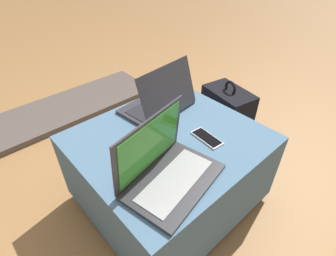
{
  "coord_description": "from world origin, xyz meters",
  "views": [
    {
      "loc": [
        -0.64,
        -0.7,
        1.22
      ],
      "look_at": [
        -0.03,
        -0.02,
        0.52
      ],
      "focal_mm": 28.0,
      "sensor_mm": 36.0,
      "label": 1
    }
  ],
  "objects": [
    {
      "name": "laptop_near",
      "position": [
        -0.18,
        -0.18,
        0.5
      ],
      "size": [
        0.42,
        0.32,
        0.26
      ],
      "rotation": [
        0.0,
        0.0,
        0.21
      ],
      "color": "#333338",
      "rests_on": "ottoman"
    },
    {
      "name": "laptop_far",
      "position": [
        0.12,
        0.2,
        0.5
      ],
      "size": [
        0.39,
        0.29,
        0.26
      ],
      "rotation": [
        0.0,
        0.0,
        3.25
      ],
      "color": "#333338",
      "rests_on": "ottoman"
    },
    {
      "name": "fireplace_hearth",
      "position": [
        0.0,
        1.24,
        0.02
      ],
      "size": [
        1.4,
        0.5,
        0.04
      ],
      "color": "#564C47",
      "rests_on": "ground_plane"
    },
    {
      "name": "ground_plane",
      "position": [
        0.0,
        0.0,
        0.0
      ],
      "size": [
        14.0,
        14.0,
        0.0
      ],
      "primitive_type": "plane",
      "color": "#9E7042"
    },
    {
      "name": "cell_phone",
      "position": [
        0.12,
        -0.13,
        0.45
      ],
      "size": [
        0.08,
        0.16,
        0.01
      ],
      "rotation": [
        0.0,
        0.0,
        3.07
      ],
      "color": "white",
      "rests_on": "ottoman"
    },
    {
      "name": "backpack",
      "position": [
        0.57,
        0.07,
        0.21
      ],
      "size": [
        0.29,
        0.33,
        0.51
      ],
      "rotation": [
        0.0,
        0.0,
        1.39
      ],
      "color": "black",
      "rests_on": "ground_plane"
    },
    {
      "name": "ottoman",
      "position": [
        0.0,
        0.0,
        0.22
      ],
      "size": [
        0.83,
        0.76,
        0.44
      ],
      "color": "#2A3D4E",
      "rests_on": "ground_plane"
    }
  ]
}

